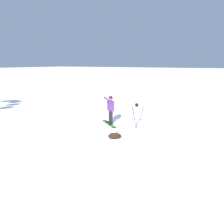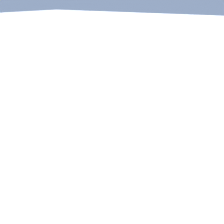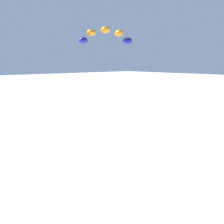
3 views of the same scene
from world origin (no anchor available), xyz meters
The scene contains 0 objects.
Camera 2 is at (8.03, -1.25, 9.30)m, focal length 34.76 mm.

